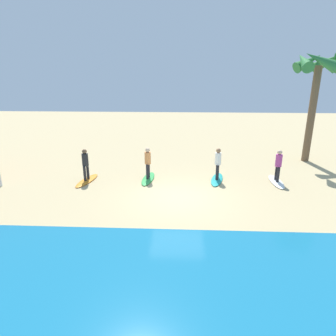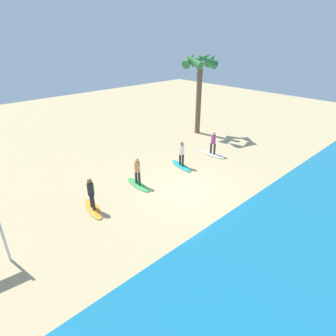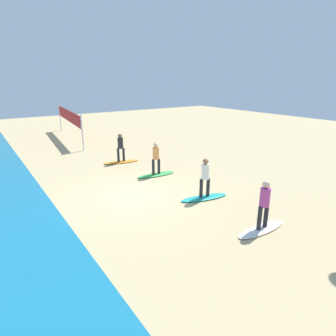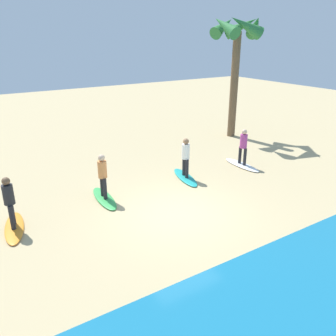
# 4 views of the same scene
# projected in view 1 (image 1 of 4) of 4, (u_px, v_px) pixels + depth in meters

# --- Properties ---
(ground_plane) EXTENTS (60.00, 60.00, 0.00)m
(ground_plane) POSITION_uv_depth(u_px,v_px,m) (178.00, 197.00, 13.43)
(ground_plane) COLOR tan
(surfboard_white) EXTENTS (0.59, 2.11, 0.09)m
(surfboard_white) POSITION_uv_depth(u_px,v_px,m) (276.00, 182.00, 15.22)
(surfboard_white) COLOR white
(surfboard_white) RESTS_ON ground
(surfer_white) EXTENTS (0.32, 0.46, 1.64)m
(surfer_white) POSITION_uv_depth(u_px,v_px,m) (278.00, 163.00, 14.92)
(surfer_white) COLOR #232328
(surfer_white) RESTS_ON surfboard_white
(surfboard_teal) EXTENTS (1.00, 2.17, 0.09)m
(surfboard_teal) POSITION_uv_depth(u_px,v_px,m) (217.00, 179.00, 15.53)
(surfboard_teal) COLOR teal
(surfboard_teal) RESTS_ON ground
(surfer_teal) EXTENTS (0.32, 0.45, 1.64)m
(surfer_teal) POSITION_uv_depth(u_px,v_px,m) (218.00, 161.00, 15.23)
(surfer_teal) COLOR #232328
(surfer_teal) RESTS_ON surfboard_teal
(surfboard_green) EXTENTS (0.73, 2.14, 0.09)m
(surfboard_green) POSITION_uv_depth(u_px,v_px,m) (148.00, 179.00, 15.65)
(surfboard_green) COLOR green
(surfboard_green) RESTS_ON ground
(surfer_green) EXTENTS (0.32, 0.46, 1.64)m
(surfer_green) POSITION_uv_depth(u_px,v_px,m) (148.00, 161.00, 15.34)
(surfer_green) COLOR #232328
(surfer_green) RESTS_ON surfboard_green
(surfboard_orange) EXTENTS (0.95, 2.17, 0.09)m
(surfboard_orange) POSITION_uv_depth(u_px,v_px,m) (87.00, 180.00, 15.38)
(surfboard_orange) COLOR orange
(surfboard_orange) RESTS_ON ground
(surfer_orange) EXTENTS (0.32, 0.45, 1.64)m
(surfer_orange) POSITION_uv_depth(u_px,v_px,m) (85.00, 162.00, 15.07)
(surfer_orange) COLOR #232328
(surfer_orange) RESTS_ON surfboard_orange
(palm_tree) EXTENTS (2.88, 3.03, 6.75)m
(palm_tree) POSITION_uv_depth(u_px,v_px,m) (318.00, 72.00, 17.32)
(palm_tree) COLOR brown
(palm_tree) RESTS_ON ground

